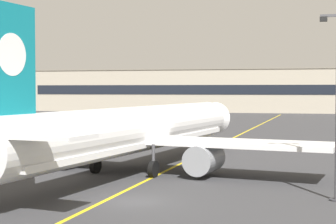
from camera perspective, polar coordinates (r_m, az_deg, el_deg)
ground_plane at (r=33.77m, az=-3.55°, el=-9.28°), size 400.00×400.00×0.00m
taxiway_centreline at (r=62.77m, az=4.43°, el=-3.87°), size 10.98×179.70×0.01m
airliner_foreground at (r=45.07m, az=-3.53°, el=-2.02°), size 32.34×41.31×11.65m
safety_cone_by_nose_gear at (r=60.21m, az=2.86°, el=-3.89°), size 0.44×0.44×0.55m
terminal_building at (r=166.12m, az=8.70°, el=2.25°), size 139.94×12.40×13.11m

